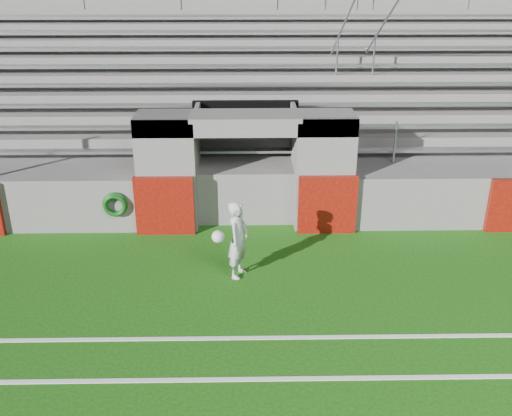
{
  "coord_description": "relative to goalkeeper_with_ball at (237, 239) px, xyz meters",
  "views": [
    {
      "loc": [
        0.02,
        -8.66,
        5.59
      ],
      "look_at": [
        0.2,
        1.8,
        1.1
      ],
      "focal_mm": 40.0,
      "sensor_mm": 36.0,
      "label": 1
    }
  ],
  "objects": [
    {
      "name": "ground",
      "position": [
        0.17,
        -1.04,
        -0.78
      ],
      "size": [
        90.0,
        90.0,
        0.0
      ],
      "primitive_type": "plane",
      "color": "#154A0C",
      "rests_on": "ground"
    },
    {
      "name": "stadium_structure",
      "position": [
        0.17,
        6.93,
        0.71
      ],
      "size": [
        26.0,
        8.48,
        5.42
      ],
      "color": "#5B5957",
      "rests_on": "ground"
    },
    {
      "name": "goalkeeper_with_ball",
      "position": [
        0.0,
        0.0,
        0.0
      ],
      "size": [
        0.76,
        0.75,
        1.54
      ],
      "color": "#B2B9BC",
      "rests_on": "ground"
    },
    {
      "name": "hose_coil",
      "position": [
        -2.72,
        1.89,
        -0.07
      ],
      "size": [
        0.56,
        0.15,
        0.56
      ],
      "color": "#0C4013",
      "rests_on": "ground"
    }
  ]
}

